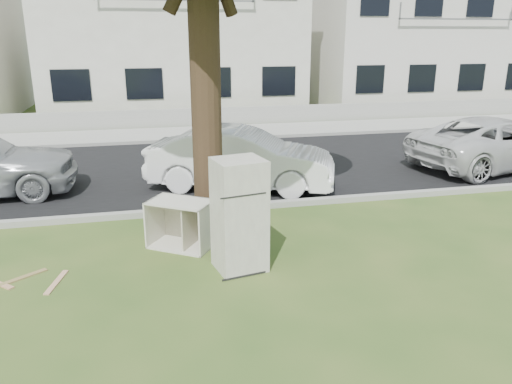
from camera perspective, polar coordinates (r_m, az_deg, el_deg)
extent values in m
plane|color=#2F4E1C|center=(7.98, -0.69, -7.91)|extent=(120.00, 120.00, 0.00)
cube|color=black|center=(13.57, -6.01, 2.79)|extent=(120.00, 7.00, 0.01)
cube|color=gray|center=(10.21, -3.57, -2.14)|extent=(120.00, 0.18, 0.12)
cube|color=gray|center=(17.02, -7.48, 5.71)|extent=(120.00, 0.18, 0.12)
cube|color=gray|center=(18.43, -7.92, 6.61)|extent=(120.00, 2.80, 0.01)
cube|color=gray|center=(19.95, -8.39, 8.41)|extent=(120.00, 0.15, 0.70)
cylinder|color=black|center=(8.96, -5.78, 12.13)|extent=(0.54, 0.54, 5.20)
cube|color=silver|center=(24.60, -9.72, 17.63)|extent=(11.00, 8.00, 7.20)
cube|color=silver|center=(28.02, 16.75, 16.50)|extent=(10.00, 8.00, 6.60)
cube|color=silver|center=(7.44, -1.92, -2.67)|extent=(0.82, 0.78, 1.72)
cube|color=beige|center=(8.46, -8.57, -3.62)|extent=(1.22, 1.11, 0.81)
cube|color=olive|center=(8.15, -26.28, -9.20)|extent=(0.94, 0.72, 0.02)
cube|color=tan|center=(7.88, -21.84, -9.53)|extent=(0.25, 0.73, 0.02)
imported|color=white|center=(11.53, -1.71, 3.83)|extent=(4.52, 2.96, 1.41)
imported|color=silver|center=(14.89, 25.83, 5.10)|extent=(5.23, 3.16, 1.36)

